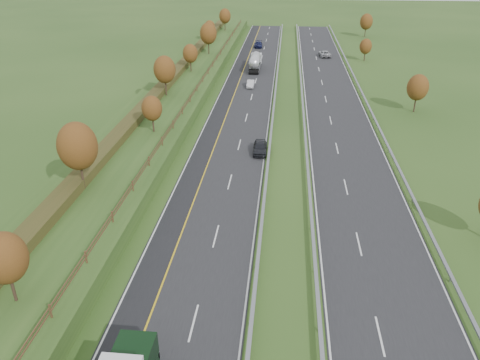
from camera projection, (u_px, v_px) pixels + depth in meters
The scene contains 18 objects.
ground at pixel (286, 127), 74.37m from camera, with size 400.00×400.00×0.00m, color #2A4819.
near_carriageway at pixel (240, 116), 79.49m from camera, with size 10.50×200.00×0.04m, color black.
far_carriageway at pixel (338, 119), 78.07m from camera, with size 10.50×200.00×0.04m, color black.
hard_shoulder at pixel (218, 115), 79.82m from camera, with size 3.00×200.00×0.04m, color black.
lane_markings at pixel (277, 117), 78.82m from camera, with size 26.75×200.00×0.01m.
embankment_left at pixel (164, 108), 80.18m from camera, with size 12.00×200.00×2.00m, color #2A4819.
hedge_left at pixel (152, 99), 79.65m from camera, with size 2.20×180.00×1.10m, color #343817.
fence_left at pixel (189, 99), 78.65m from camera, with size 0.12×189.06×1.20m.
median_barrier_near at pixel (273, 113), 78.74m from camera, with size 0.32×200.00×0.71m.
median_barrier_far at pixel (304, 114), 78.30m from camera, with size 0.32×200.00×0.71m.
outer_barrier_far at pixel (374, 116), 77.30m from camera, with size 0.32×200.00×0.71m.
trees_left at pixel (159, 82), 74.74m from camera, with size 6.64×164.30×7.66m.
trees_far at pixel (390, 57), 101.01m from camera, with size 8.45×118.60×7.12m.
road_tanker at pixel (255, 61), 108.49m from camera, with size 2.40×11.22×3.46m.
car_dark_near at pixel (260, 147), 64.82m from camera, with size 1.90×4.71×1.61m, color black.
car_silver_mid at pixel (251, 84), 95.26m from camera, with size 1.43×4.09×1.35m, color silver.
car_small_far at pixel (258, 44), 132.54m from camera, with size 2.16×5.30×1.54m, color #13183D.
car_oncoming at pixel (325, 53), 121.40m from camera, with size 2.56×5.56×1.55m, color #A2A2A7.
Camera 1 is at (7.41, -15.61, 25.87)m, focal length 35.00 mm.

